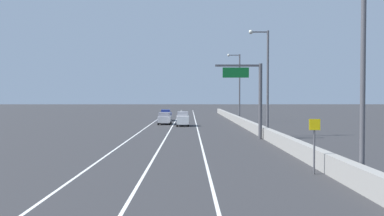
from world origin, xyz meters
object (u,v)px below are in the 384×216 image
Objects in this scene: overhead_sign_gantry at (253,92)px; lamp_post_right_second at (266,76)px; speed_advisory_sign at (314,142)px; car_blue_0 at (166,115)px; lamp_post_right_near at (358,50)px; car_silver_2 at (165,118)px; lamp_post_right_third at (238,84)px; car_white_1 at (183,119)px.

lamp_post_right_second is at bearing 55.05° from overhead_sign_gantry.
car_blue_0 is (-10.91, 49.82, -0.79)m from speed_advisory_sign.
lamp_post_right_near is 2.70× the size of car_silver_2.
lamp_post_right_third is 13.02m from car_white_1.
speed_advisory_sign reaches higher than car_silver_2.
lamp_post_right_third is 2.70× the size of car_silver_2.
car_white_1 reaches higher than car_blue_0.
lamp_post_right_second is at bearing -58.47° from car_silver_2.
lamp_post_right_second is (1.70, 2.43, 1.65)m from overhead_sign_gantry.
car_silver_2 is (-10.53, 39.99, -0.84)m from speed_advisory_sign.
car_white_1 is at bearing 101.94° from speed_advisory_sign.
lamp_post_right_near reaches higher than overhead_sign_gantry.
overhead_sign_gantry reaches higher than car_blue_0.
lamp_post_right_third reaches higher than car_silver_2.
lamp_post_right_second is 23.51m from lamp_post_right_third.
car_white_1 is at bearing -138.71° from lamp_post_right_third.
overhead_sign_gantry is 21.21m from lamp_post_right_near.
car_blue_0 is (-12.12, 5.53, -5.40)m from lamp_post_right_third.
lamp_post_right_third is 2.69× the size of car_white_1.
overhead_sign_gantry is at bearing -71.60° from car_blue_0.
lamp_post_right_third is at bearing 89.97° from lamp_post_right_near.
lamp_post_right_third is (1.21, 44.29, 4.61)m from speed_advisory_sign.
speed_advisory_sign reaches higher than car_blue_0.
speed_advisory_sign is 0.27× the size of lamp_post_right_near.
car_white_1 is at bearing 119.77° from lamp_post_right_second.
overhead_sign_gantry is 1.80× the size of car_white_1.
overhead_sign_gantry is at bearing 94.41° from lamp_post_right_near.
speed_advisory_sign is 0.72× the size of car_silver_2.
car_silver_2 is (-11.74, -4.30, -5.45)m from lamp_post_right_third.
car_silver_2 is (0.38, -9.83, -0.05)m from car_blue_0.
lamp_post_right_near is 2.42× the size of car_blue_0.
lamp_post_right_second is 23.19m from car_silver_2.
lamp_post_right_second reaches higher than speed_advisory_sign.
car_silver_2 is at bearing 121.53° from lamp_post_right_second.
speed_advisory_sign is 5.49m from lamp_post_right_near.
lamp_post_right_near is at bearing -90.03° from lamp_post_right_third.
lamp_post_right_second is 18.84m from car_white_1.
overhead_sign_gantry is 0.67× the size of lamp_post_right_third.
car_silver_2 is (-2.82, 3.54, -0.10)m from car_white_1.
lamp_post_right_third reaches higher than overhead_sign_gantry.
speed_advisory_sign is 41.36m from car_silver_2.
lamp_post_right_second and lamp_post_right_third have the same top height.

